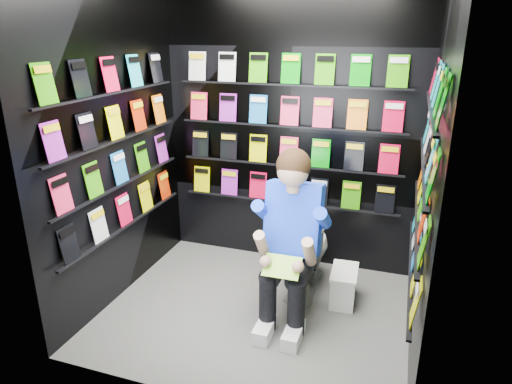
% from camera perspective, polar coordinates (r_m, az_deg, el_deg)
% --- Properties ---
extents(floor, '(2.40, 2.40, 0.00)m').
position_cam_1_polar(floor, '(3.87, -0.06, -14.69)').
color(floor, '#555553').
rests_on(floor, ground).
extents(wall_back, '(2.40, 0.04, 2.60)m').
position_cam_1_polar(wall_back, '(4.25, 4.28, 7.61)').
color(wall_back, black).
rests_on(wall_back, floor).
extents(wall_front, '(2.40, 0.04, 2.60)m').
position_cam_1_polar(wall_front, '(2.43, -7.61, -1.74)').
color(wall_front, black).
rests_on(wall_front, floor).
extents(wall_left, '(0.04, 2.00, 2.60)m').
position_cam_1_polar(wall_left, '(3.86, -17.31, 5.54)').
color(wall_left, black).
rests_on(wall_left, floor).
extents(wall_right, '(0.04, 2.00, 2.60)m').
position_cam_1_polar(wall_right, '(3.16, 21.06, 2.11)').
color(wall_right, black).
rests_on(wall_right, floor).
extents(comics_back, '(2.10, 0.06, 1.37)m').
position_cam_1_polar(comics_back, '(4.22, 4.18, 7.60)').
color(comics_back, '#F02759').
rests_on(comics_back, wall_back).
extents(comics_left, '(0.06, 1.70, 1.37)m').
position_cam_1_polar(comics_left, '(3.84, -16.95, 5.59)').
color(comics_left, '#F02759').
rests_on(comics_left, wall_left).
extents(comics_right, '(0.06, 1.70, 1.37)m').
position_cam_1_polar(comics_right, '(3.15, 20.53, 2.26)').
color(comics_right, '#F02759').
rests_on(comics_right, wall_right).
extents(toilet, '(0.44, 0.76, 0.73)m').
position_cam_1_polar(toilet, '(4.04, 5.99, -7.15)').
color(toilet, white).
rests_on(toilet, floor).
extents(longbox, '(0.21, 0.36, 0.27)m').
position_cam_1_polar(longbox, '(3.99, 10.88, -11.63)').
color(longbox, white).
rests_on(longbox, floor).
extents(longbox_lid, '(0.23, 0.38, 0.03)m').
position_cam_1_polar(longbox_lid, '(3.92, 11.02, -9.79)').
color(longbox_lid, white).
rests_on(longbox_lid, longbox).
extents(reader, '(0.59, 0.85, 1.54)m').
position_cam_1_polar(reader, '(3.52, 4.85, -3.45)').
color(reader, blue).
rests_on(reader, toilet).
extents(held_comic, '(0.27, 0.16, 0.11)m').
position_cam_1_polar(held_comic, '(3.31, 3.26, -9.30)').
color(held_comic, green).
rests_on(held_comic, reader).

